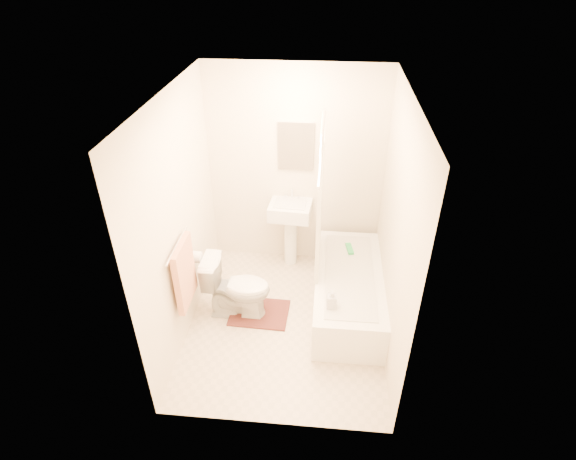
# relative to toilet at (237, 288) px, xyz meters

# --- Properties ---
(floor) EXTENTS (2.40, 2.40, 0.00)m
(floor) POSITION_rel_toilet_xyz_m (0.52, -0.10, -0.34)
(floor) COLOR beige
(floor) RESTS_ON ground
(ceiling) EXTENTS (2.40, 2.40, 0.00)m
(ceiling) POSITION_rel_toilet_xyz_m (0.52, -0.10, 2.06)
(ceiling) COLOR white
(ceiling) RESTS_ON ground
(wall_back) EXTENTS (2.00, 0.02, 2.40)m
(wall_back) POSITION_rel_toilet_xyz_m (0.52, 1.10, 0.86)
(wall_back) COLOR beige
(wall_back) RESTS_ON ground
(wall_left) EXTENTS (0.02, 2.40, 2.40)m
(wall_left) POSITION_rel_toilet_xyz_m (-0.48, -0.10, 0.86)
(wall_left) COLOR beige
(wall_left) RESTS_ON ground
(wall_right) EXTENTS (0.02, 2.40, 2.40)m
(wall_right) POSITION_rel_toilet_xyz_m (1.52, -0.10, 0.86)
(wall_right) COLOR beige
(wall_right) RESTS_ON ground
(mirror) EXTENTS (0.40, 0.03, 0.55)m
(mirror) POSITION_rel_toilet_xyz_m (0.52, 1.08, 1.16)
(mirror) COLOR white
(mirror) RESTS_ON wall_back
(curtain_rod) EXTENTS (0.03, 1.70, 0.03)m
(curtain_rod) POSITION_rel_toilet_xyz_m (0.82, -0.00, 1.66)
(curtain_rod) COLOR silver
(curtain_rod) RESTS_ON wall_back
(shower_curtain) EXTENTS (0.04, 0.80, 1.55)m
(shower_curtain) POSITION_rel_toilet_xyz_m (0.82, 0.40, 0.88)
(shower_curtain) COLOR silver
(shower_curtain) RESTS_ON curtain_rod
(towel_bar) EXTENTS (0.02, 0.60, 0.02)m
(towel_bar) POSITION_rel_toilet_xyz_m (-0.44, -0.35, 0.76)
(towel_bar) COLOR silver
(towel_bar) RESTS_ON wall_left
(towel) EXTENTS (0.06, 0.45, 0.66)m
(towel) POSITION_rel_toilet_xyz_m (-0.41, -0.35, 0.44)
(towel) COLOR #CC7266
(towel) RESTS_ON towel_bar
(toilet_paper) EXTENTS (0.11, 0.12, 0.12)m
(toilet_paper) POSITION_rel_toilet_xyz_m (-0.41, 0.02, 0.36)
(toilet_paper) COLOR white
(toilet_paper) RESTS_ON wall_left
(toilet) EXTENTS (0.71, 0.41, 0.69)m
(toilet) POSITION_rel_toilet_xyz_m (0.00, 0.00, 0.00)
(toilet) COLOR white
(toilet) RESTS_ON floor
(sink) EXTENTS (0.50, 0.42, 0.93)m
(sink) POSITION_rel_toilet_xyz_m (0.48, 0.94, 0.12)
(sink) COLOR white
(sink) RESTS_ON floor
(bathtub) EXTENTS (0.71, 1.62, 0.45)m
(bathtub) POSITION_rel_toilet_xyz_m (1.17, 0.20, -0.12)
(bathtub) COLOR white
(bathtub) RESTS_ON floor
(bath_mat) EXTENTS (0.64, 0.49, 0.02)m
(bath_mat) POSITION_rel_toilet_xyz_m (0.22, -0.00, -0.33)
(bath_mat) COLOR #4B2919
(bath_mat) RESTS_ON floor
(soap_bottle) EXTENTS (0.10, 0.10, 0.21)m
(soap_bottle) POSITION_rel_toilet_xyz_m (0.98, -0.33, 0.21)
(soap_bottle) COLOR silver
(soap_bottle) RESTS_ON bathtub
(scrub_brush) EXTENTS (0.09, 0.21, 0.04)m
(scrub_brush) POSITION_rel_toilet_xyz_m (1.17, 0.63, 0.13)
(scrub_brush) COLOR green
(scrub_brush) RESTS_ON bathtub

